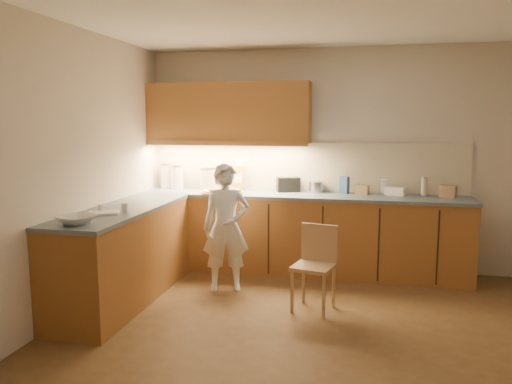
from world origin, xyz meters
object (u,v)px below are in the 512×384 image
wooden_chair (316,261)px  oil_jug (239,177)px  toaster (288,184)px  pizza_on_board (222,191)px  child (226,228)px

wooden_chair → oil_jug: oil_jug is taller
oil_jug → toaster: (0.61, -0.03, -0.07)m
pizza_on_board → child: 0.75m
child → oil_jug: (-0.11, 0.99, 0.42)m
child → toaster: bearing=46.0°
child → toaster: 1.14m
wooden_chair → toaster: (-0.46, 1.30, 0.55)m
pizza_on_board → toaster: size_ratio=1.61×
pizza_on_board → child: size_ratio=0.37×
wooden_chair → toaster: bearing=123.0°
pizza_on_board → wooden_chair: size_ratio=0.62×
wooden_chair → toaster: toaster is taller
wooden_chair → oil_jug: size_ratio=2.24×
pizza_on_board → child: (0.23, -0.66, -0.28)m
pizza_on_board → oil_jug: oil_jug is taller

